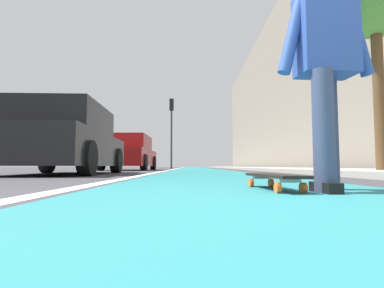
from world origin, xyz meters
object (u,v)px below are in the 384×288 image
at_px(parked_car_mid, 130,154).
at_px(traffic_light, 172,121).
at_px(skateboard, 274,177).
at_px(skater_person, 325,59).
at_px(parked_car_near, 63,142).

xyz_separation_m(parked_car_mid, traffic_light, (7.64, -1.31, 2.57)).
height_order(skateboard, traffic_light, traffic_light).
distance_m(skateboard, parked_car_mid, 11.32).
xyz_separation_m(skater_person, traffic_light, (18.62, 2.28, 2.34)).
bearing_deg(parked_car_mid, skateboard, -163.33).
bearing_deg(skater_person, traffic_light, 6.98).
distance_m(skater_person, traffic_light, 18.91).
relative_size(skater_person, parked_car_mid, 0.38).
height_order(skateboard, skater_person, skater_person).
bearing_deg(parked_car_mid, parked_car_near, 178.66).
relative_size(skateboard, parked_car_mid, 0.20).
distance_m(parked_car_mid, traffic_light, 8.17).
relative_size(skateboard, parked_car_near, 0.20).
bearing_deg(parked_car_mid, skater_person, -161.90).
distance_m(skater_person, parked_car_near, 5.86).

